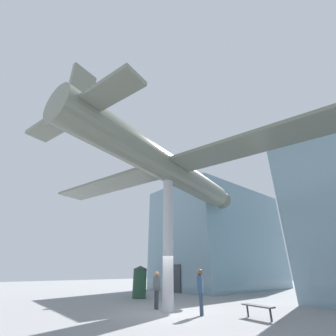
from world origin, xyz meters
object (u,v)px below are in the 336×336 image
support_pylon_central (168,239)px  info_kiosk (140,281)px  visitor_person (157,287)px  visitor_second (200,287)px  suspended_airplane (170,169)px  plaza_bench (258,307)px

support_pylon_central → info_kiosk: bearing=160.6°
visitor_person → visitor_second: visitor_second is taller
visitor_second → info_kiosk: (-7.36, 1.44, -0.01)m
suspended_airplane → info_kiosk: 8.77m
suspended_airplane → info_kiosk: bearing=147.1°
support_pylon_central → info_kiosk: support_pylon_central is taller
support_pylon_central → suspended_airplane: bearing=105.5°
plaza_bench → info_kiosk: size_ratio=0.68×
info_kiosk → plaza_bench: bearing=-1.2°
suspended_airplane → plaza_bench: bearing=7.1°
support_pylon_central → visitor_second: support_pylon_central is taller
suspended_airplane → visitor_person: suspended_airplane is taller
support_pylon_central → plaza_bench: size_ratio=4.68×
support_pylon_central → plaza_bench: bearing=26.1°
suspended_airplane → visitor_second: (1.74, 0.31, -6.49)m
visitor_second → plaza_bench: bearing=87.7°
visitor_person → support_pylon_central: bearing=-172.9°
info_kiosk → visitor_person: bearing=-22.6°
support_pylon_central → visitor_second: (1.68, 0.56, -2.25)m
visitor_person → plaza_bench: visitor_person is taller
support_pylon_central → plaza_bench: (3.71, 1.81, -2.93)m
support_pylon_central → suspended_airplane: (-0.07, 0.25, 4.24)m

